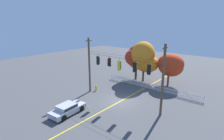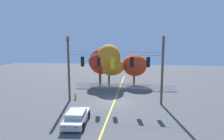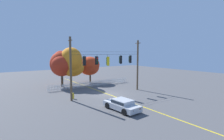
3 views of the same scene
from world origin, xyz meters
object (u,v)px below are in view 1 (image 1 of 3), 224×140
at_px(traffic_signal_northbound_primary, 98,60).
at_px(traffic_signal_eastbound_side, 135,67).
at_px(autumn_oak_far_east, 171,65).
at_px(fire_hydrant, 96,88).
at_px(autumn_maple_near_fence, 137,57).
at_px(parked_car, 67,109).
at_px(traffic_signal_westbound_side, 149,69).
at_px(autumn_maple_mid, 144,59).
at_px(traffic_signal_northbound_secondary, 119,65).
at_px(traffic_signal_southbound_primary, 109,62).

height_order(traffic_signal_northbound_primary, traffic_signal_eastbound_side, same).
xyz_separation_m(autumn_oak_far_east, fire_hydrant, (-7.29, -9.45, -2.89)).
xyz_separation_m(autumn_maple_near_fence, parked_car, (0.92, -15.71, -3.44)).
relative_size(traffic_signal_westbound_side, autumn_maple_mid, 0.20).
relative_size(autumn_maple_mid, fire_hydrant, 8.56).
bearing_deg(traffic_signal_northbound_secondary, fire_hydrant, 171.54).
xyz_separation_m(traffic_signal_westbound_side, fire_hydrant, (-8.92, 0.72, -4.51)).
distance_m(traffic_signal_eastbound_side, fire_hydrant, 8.42).
bearing_deg(autumn_maple_near_fence, traffic_signal_northbound_secondary, -70.62).
bearing_deg(traffic_signal_eastbound_side, autumn_oak_far_east, 88.85).
xyz_separation_m(traffic_signal_northbound_primary, traffic_signal_eastbound_side, (5.81, -0.00, 0.01)).
bearing_deg(fire_hydrant, traffic_signal_westbound_side, -4.62).
relative_size(traffic_signal_eastbound_side, fire_hydrant, 1.73).
bearing_deg(traffic_signal_northbound_primary, autumn_maple_mid, 78.30).
distance_m(traffic_signal_northbound_secondary, autumn_oak_far_east, 10.56).
xyz_separation_m(traffic_signal_northbound_primary, traffic_signal_westbound_side, (7.64, 0.00, 0.03)).
xyz_separation_m(traffic_signal_southbound_primary, traffic_signal_westbound_side, (5.76, -0.02, 0.03)).
xyz_separation_m(traffic_signal_southbound_primary, traffic_signal_eastbound_side, (3.93, -0.02, 0.02)).
bearing_deg(autumn_maple_near_fence, autumn_oak_far_east, 7.25).
height_order(autumn_maple_near_fence, parked_car, autumn_maple_near_fence).
bearing_deg(traffic_signal_southbound_primary, traffic_signal_westbound_side, -0.18).
relative_size(traffic_signal_southbound_primary, autumn_maple_mid, 0.20).
relative_size(traffic_signal_eastbound_side, autumn_oak_far_east, 0.27).
distance_m(traffic_signal_eastbound_side, autumn_maple_mid, 9.92).
xyz_separation_m(traffic_signal_northbound_primary, autumn_oak_far_east, (6.01, 10.17, -1.59)).
relative_size(traffic_signal_westbound_side, fire_hydrant, 1.68).
xyz_separation_m(traffic_signal_eastbound_side, fire_hydrant, (-7.08, 0.72, -4.49)).
height_order(autumn_maple_near_fence, autumn_maple_mid, autumn_maple_mid).
bearing_deg(traffic_signal_eastbound_side, traffic_signal_northbound_primary, 180.00).
xyz_separation_m(traffic_signal_eastbound_side, autumn_maple_near_fence, (-5.55, 9.44, -0.84)).
height_order(traffic_signal_northbound_primary, autumn_maple_mid, autumn_maple_mid).
distance_m(traffic_signal_northbound_primary, fire_hydrant, 4.71).
xyz_separation_m(traffic_signal_northbound_secondary, traffic_signal_westbound_side, (4.06, 0.00, 0.17)).
bearing_deg(parked_car, autumn_oak_far_east, 73.63).
height_order(traffic_signal_northbound_secondary, fire_hydrant, traffic_signal_northbound_secondary).
bearing_deg(traffic_signal_southbound_primary, traffic_signal_northbound_primary, -179.43).
bearing_deg(autumn_maple_mid, parked_car, -92.59).
height_order(traffic_signal_northbound_secondary, autumn_oak_far_east, traffic_signal_northbound_secondary).
bearing_deg(traffic_signal_westbound_side, parked_car, -135.85).
relative_size(traffic_signal_northbound_secondary, traffic_signal_westbound_side, 1.16).
bearing_deg(autumn_oak_far_east, autumn_maple_near_fence, -172.75).
bearing_deg(traffic_signal_westbound_side, fire_hydrant, 175.38).
bearing_deg(fire_hydrant, traffic_signal_eastbound_side, -5.81).
distance_m(traffic_signal_northbound_primary, traffic_signal_eastbound_side, 5.81).
distance_m(parked_car, fire_hydrant, 7.41).
distance_m(traffic_signal_westbound_side, parked_car, 9.97).
distance_m(autumn_maple_near_fence, fire_hydrant, 9.58).
xyz_separation_m(traffic_signal_northbound_primary, traffic_signal_northbound_secondary, (3.58, -0.00, -0.14)).
relative_size(traffic_signal_northbound_secondary, fire_hydrant, 1.95).
height_order(traffic_signal_eastbound_side, parked_car, traffic_signal_eastbound_side).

